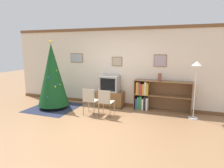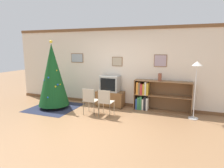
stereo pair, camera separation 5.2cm
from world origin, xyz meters
name	(u,v)px [view 2 (the right image)]	position (x,y,z in m)	size (l,w,h in m)	color
ground_plane	(89,126)	(0.00, 0.00, 0.00)	(24.00, 24.00, 0.00)	#936B47
wall_back	(117,67)	(0.00, 2.18, 1.35)	(8.19, 0.11, 2.70)	silver
area_rug	(54,108)	(-1.86, 1.06, 0.00)	(1.53, 1.63, 0.01)	#23283D
christmas_tree	(53,75)	(-1.86, 1.06, 1.13)	(1.02, 1.02, 2.26)	maroon
tv_console	(110,99)	(-0.13, 1.89, 0.27)	(0.95, 0.45, 0.54)	brown
television	(110,84)	(-0.13, 1.89, 0.81)	(0.64, 0.44, 0.54)	#9E9E99
folding_chair_left	(90,100)	(-0.39, 0.85, 0.47)	(0.40, 0.40, 0.82)	#BCB29E
folding_chair_right	(105,101)	(0.12, 0.85, 0.47)	(0.40, 0.40, 0.82)	#BCB29E
bookshelf	(152,96)	(1.31, 1.95, 0.48)	(1.78, 0.36, 0.99)	olive
vase	(160,77)	(1.53, 1.90, 1.12)	(0.11, 0.11, 0.25)	brown
standing_lamp	(196,75)	(2.56, 1.58, 1.27)	(0.28, 0.28, 1.65)	silver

